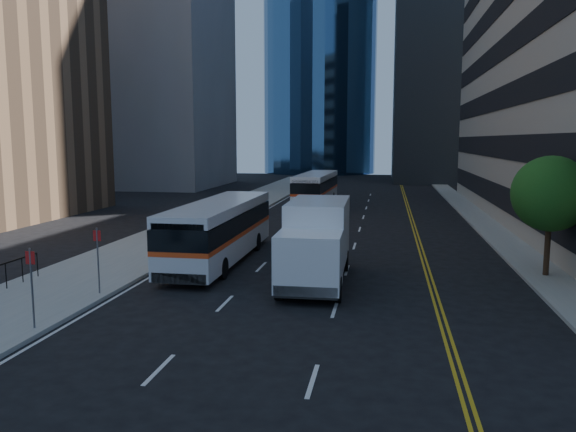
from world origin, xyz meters
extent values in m
plane|color=black|center=(0.00, 0.00, 0.00)|extent=(160.00, 160.00, 0.00)
cube|color=gray|center=(-10.50, 25.00, 0.07)|extent=(5.00, 90.00, 0.15)
cube|color=gray|center=(9.00, 25.00, 0.07)|extent=(2.00, 90.00, 0.15)
cube|color=gray|center=(-28.00, 52.00, 17.50)|extent=(18.00, 18.00, 35.00)
cylinder|color=#332114|center=(9.00, 8.00, 1.25)|extent=(0.24, 0.24, 2.20)
sphere|color=#184212|center=(9.00, 8.00, 3.65)|extent=(3.20, 3.20, 3.20)
cube|color=silver|center=(-5.73, 8.85, 0.85)|extent=(2.48, 11.32, 1.04)
cube|color=#EF4616|center=(-5.73, 8.85, 1.46)|extent=(2.50, 11.34, 0.21)
cube|color=black|center=(-5.73, 8.85, 1.98)|extent=(2.50, 11.34, 0.85)
cube|color=silver|center=(-5.73, 8.85, 2.69)|extent=(2.48, 11.32, 0.47)
cylinder|color=black|center=(-6.83, 5.46, 0.47)|extent=(0.28, 0.94, 0.94)
cylinder|color=black|center=(-4.61, 5.46, 0.47)|extent=(0.28, 0.94, 0.94)
cylinder|color=black|center=(-6.84, 11.87, 0.47)|extent=(0.28, 0.94, 0.94)
cylinder|color=black|center=(-4.63, 11.87, 0.47)|extent=(0.28, 0.94, 0.94)
cube|color=white|center=(-4.05, 32.94, 0.85)|extent=(2.82, 11.39, 1.04)
cube|color=#F13F16|center=(-4.05, 32.94, 1.46)|extent=(2.84, 11.41, 0.21)
cube|color=black|center=(-4.05, 32.94, 1.98)|extent=(2.84, 11.41, 0.85)
cube|color=white|center=(-4.05, 32.94, 2.69)|extent=(2.82, 11.39, 0.47)
cylinder|color=black|center=(-5.26, 29.58, 0.47)|extent=(0.31, 0.95, 0.94)
cylinder|color=black|center=(-3.05, 29.51, 0.47)|extent=(0.31, 0.95, 0.94)
cylinder|color=black|center=(-5.05, 35.99, 0.47)|extent=(0.31, 0.95, 0.94)
cylinder|color=black|center=(-2.84, 35.92, 0.47)|extent=(0.31, 0.95, 0.94)
cube|color=white|center=(-0.57, 3.05, 1.45)|extent=(2.43, 2.24, 2.09)
cube|color=black|center=(-0.55, 2.10, 1.85)|extent=(2.19, 0.10, 1.10)
cube|color=white|center=(-0.63, 6.54, 2.04)|extent=(2.48, 4.83, 2.59)
cube|color=black|center=(-0.61, 5.44, 0.55)|extent=(1.92, 6.62, 0.25)
cylinder|color=black|center=(-1.64, 2.83, 0.48)|extent=(0.30, 0.96, 0.96)
cylinder|color=black|center=(0.51, 2.87, 0.48)|extent=(0.30, 0.96, 0.96)
cylinder|color=black|center=(-1.73, 7.81, 0.48)|extent=(0.30, 0.96, 0.96)
cylinder|color=black|center=(0.42, 7.85, 0.48)|extent=(0.30, 0.96, 0.96)
camera|label=1|loc=(2.18, -17.04, 5.89)|focal=35.00mm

